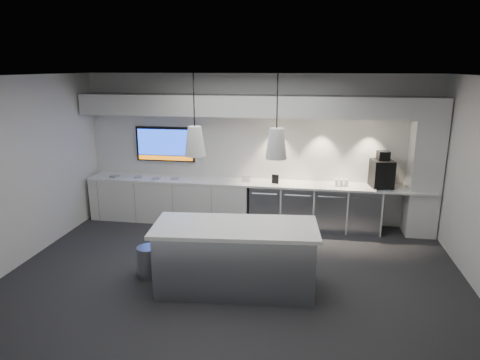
% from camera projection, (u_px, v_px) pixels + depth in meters
% --- Properties ---
extents(floor, '(7.00, 7.00, 0.00)m').
position_uv_depth(floor, '(235.00, 273.00, 6.67)').
color(floor, '#28282A').
rests_on(floor, ground).
extents(ceiling, '(7.00, 7.00, 0.00)m').
position_uv_depth(ceiling, '(234.00, 76.00, 5.90)').
color(ceiling, black).
rests_on(ceiling, wall_back).
extents(wall_back, '(7.00, 0.00, 7.00)m').
position_uv_depth(wall_back, '(256.00, 149.00, 8.67)').
color(wall_back, silver).
rests_on(wall_back, floor).
extents(wall_front, '(7.00, 0.00, 7.00)m').
position_uv_depth(wall_front, '(187.00, 250.00, 3.90)').
color(wall_front, silver).
rests_on(wall_front, floor).
extents(wall_left, '(0.00, 7.00, 7.00)m').
position_uv_depth(wall_left, '(20.00, 171.00, 6.84)').
color(wall_left, silver).
rests_on(wall_left, floor).
extents(back_counter, '(6.80, 0.65, 0.04)m').
position_uv_depth(back_counter, '(254.00, 183.00, 8.52)').
color(back_counter, white).
rests_on(back_counter, left_base_cabinets).
extents(left_base_cabinets, '(3.30, 0.63, 0.86)m').
position_uv_depth(left_base_cabinets, '(170.00, 200.00, 8.91)').
color(left_base_cabinets, white).
rests_on(left_base_cabinets, floor).
extents(fridge_unit_a, '(0.60, 0.61, 0.85)m').
position_uv_depth(fridge_unit_a, '(266.00, 205.00, 8.60)').
color(fridge_unit_a, '#9C9FA4').
rests_on(fridge_unit_a, floor).
extents(fridge_unit_b, '(0.60, 0.61, 0.85)m').
position_uv_depth(fridge_unit_b, '(297.00, 207.00, 8.50)').
color(fridge_unit_b, '#9C9FA4').
rests_on(fridge_unit_b, floor).
extents(fridge_unit_c, '(0.60, 0.61, 0.85)m').
position_uv_depth(fridge_unit_c, '(330.00, 208.00, 8.40)').
color(fridge_unit_c, '#9C9FA4').
rests_on(fridge_unit_c, floor).
extents(fridge_unit_d, '(0.60, 0.61, 0.85)m').
position_uv_depth(fridge_unit_d, '(363.00, 210.00, 8.30)').
color(fridge_unit_d, '#9C9FA4').
rests_on(fridge_unit_d, floor).
extents(backsplash, '(4.60, 0.03, 1.30)m').
position_uv_depth(backsplash, '(316.00, 149.00, 8.45)').
color(backsplash, white).
rests_on(backsplash, wall_back).
extents(soffit, '(6.90, 0.60, 0.40)m').
position_uv_depth(soffit, '(255.00, 106.00, 8.15)').
color(soffit, white).
rests_on(soffit, wall_back).
extents(column, '(0.55, 0.55, 2.60)m').
position_uv_depth(column, '(425.00, 168.00, 7.94)').
color(column, white).
rests_on(column, floor).
extents(wall_tv, '(1.25, 0.07, 0.72)m').
position_uv_depth(wall_tv, '(165.00, 144.00, 8.90)').
color(wall_tv, black).
rests_on(wall_tv, wall_back).
extents(island, '(2.38, 1.19, 0.98)m').
position_uv_depth(island, '(235.00, 257.00, 6.09)').
color(island, '#9C9FA4').
rests_on(island, floor).
extents(bin, '(0.36, 0.36, 0.48)m').
position_uv_depth(bin, '(148.00, 262.00, 6.53)').
color(bin, '#9C9FA4').
rests_on(bin, floor).
extents(coffee_machine, '(0.44, 0.60, 0.69)m').
position_uv_depth(coffee_machine, '(382.00, 172.00, 8.09)').
color(coffee_machine, black).
rests_on(coffee_machine, back_counter).
extents(sign_black, '(0.14, 0.06, 0.18)m').
position_uv_depth(sign_black, '(275.00, 179.00, 8.37)').
color(sign_black, black).
rests_on(sign_black, back_counter).
extents(sign_white, '(0.18, 0.03, 0.14)m').
position_uv_depth(sign_white, '(246.00, 179.00, 8.46)').
color(sign_white, white).
rests_on(sign_white, back_counter).
extents(cup_cluster, '(0.25, 0.16, 0.14)m').
position_uv_depth(cup_cluster, '(341.00, 182.00, 8.21)').
color(cup_cluster, white).
rests_on(cup_cluster, back_counter).
extents(tray_a, '(0.19, 0.19, 0.02)m').
position_uv_depth(tray_a, '(115.00, 176.00, 8.88)').
color(tray_a, '#949494').
rests_on(tray_a, back_counter).
extents(tray_b, '(0.19, 0.19, 0.02)m').
position_uv_depth(tray_b, '(138.00, 177.00, 8.84)').
color(tray_b, '#949494').
rests_on(tray_b, back_counter).
extents(tray_c, '(0.16, 0.16, 0.02)m').
position_uv_depth(tray_c, '(157.00, 178.00, 8.73)').
color(tray_c, '#949494').
rests_on(tray_c, back_counter).
extents(tray_d, '(0.18, 0.18, 0.02)m').
position_uv_depth(tray_d, '(175.00, 178.00, 8.73)').
color(tray_d, '#949494').
rests_on(tray_d, back_counter).
extents(pendant_left, '(0.28, 0.28, 1.10)m').
position_uv_depth(pendant_left, '(195.00, 141.00, 5.75)').
color(pendant_left, white).
rests_on(pendant_left, ceiling).
extents(pendant_right, '(0.28, 0.28, 1.10)m').
position_uv_depth(pendant_right, '(276.00, 143.00, 5.58)').
color(pendant_right, white).
rests_on(pendant_right, ceiling).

